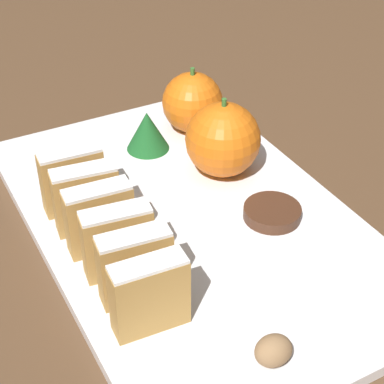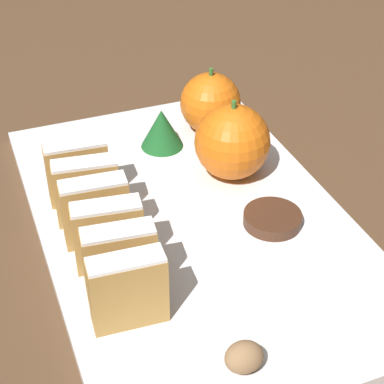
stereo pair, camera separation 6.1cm
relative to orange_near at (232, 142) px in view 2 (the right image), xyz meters
name	(u,v)px [view 2 (the right image)]	position (x,y,z in m)	size (l,w,h in m)	color
ground_plane	(192,226)	(-0.07, -0.06, -0.05)	(6.00, 6.00, 0.00)	#513823
serving_platter	(192,221)	(-0.07, -0.06, -0.05)	(0.29, 0.46, 0.01)	white
stollen_slice_front	(128,290)	(-0.16, -0.16, -0.01)	(0.06, 0.03, 0.07)	#B28442
stollen_slice_second	(120,261)	(-0.16, -0.13, -0.01)	(0.06, 0.03, 0.07)	#B28442
stollen_slice_third	(108,235)	(-0.16, -0.09, -0.01)	(0.06, 0.03, 0.07)	#B28442
stollen_slice_fourth	(96,212)	(-0.16, -0.06, -0.01)	(0.06, 0.03, 0.07)	#B28442
stollen_slice_fifth	(87,191)	(-0.16, -0.02, -0.01)	(0.06, 0.03, 0.07)	#B28442
stollen_slice_sixth	(78,171)	(-0.16, 0.01, -0.01)	(0.06, 0.03, 0.07)	#B28442
orange_near	(232,142)	(0.00, 0.00, 0.00)	(0.08, 0.08, 0.09)	orange
orange_far	(210,103)	(0.01, 0.09, 0.00)	(0.07, 0.07, 0.08)	orange
walnut	(244,357)	(-0.10, -0.24, -0.03)	(0.03, 0.02, 0.02)	#8E6B47
chocolate_cookie	(272,219)	(0.00, -0.09, -0.03)	(0.06, 0.06, 0.01)	#472819
evergreen_sprig	(162,128)	(-0.05, 0.08, -0.02)	(0.05, 0.05, 0.05)	#195623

